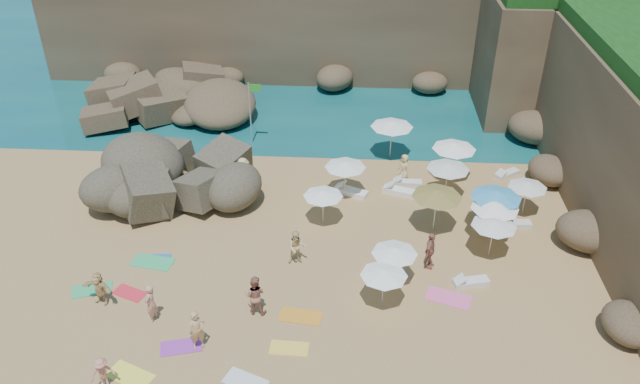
# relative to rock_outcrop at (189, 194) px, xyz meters

# --- Properties ---
(ground) EXTENTS (120.00, 120.00, 0.00)m
(ground) POSITION_rel_rock_outcrop_xyz_m (5.36, -5.46, 0.00)
(ground) COLOR tan
(ground) RESTS_ON ground
(seawater) EXTENTS (120.00, 120.00, 0.00)m
(seawater) POSITION_rel_rock_outcrop_xyz_m (5.36, 24.54, 0.00)
(seawater) COLOR #0C4751
(seawater) RESTS_ON ground
(cliff_back) EXTENTS (44.00, 8.00, 8.00)m
(cliff_back) POSITION_rel_rock_outcrop_xyz_m (7.36, 19.54, 4.00)
(cliff_back) COLOR brown
(cliff_back) RESTS_ON ground
(cliff_corner) EXTENTS (10.00, 12.00, 8.00)m
(cliff_corner) POSITION_rel_rock_outcrop_xyz_m (22.36, 14.54, 4.00)
(cliff_corner) COLOR brown
(cliff_corner) RESTS_ON ground
(rock_promontory) EXTENTS (12.00, 7.00, 2.00)m
(rock_promontory) POSITION_rel_rock_outcrop_xyz_m (-5.64, 10.54, 0.00)
(rock_promontory) COLOR brown
(rock_promontory) RESTS_ON ground
(marina_masts) EXTENTS (3.10, 0.10, 6.00)m
(marina_masts) POSITION_rel_rock_outcrop_xyz_m (-11.14, 24.54, 3.00)
(marina_masts) COLOR white
(marina_masts) RESTS_ON ground
(rock_outcrop) EXTENTS (8.38, 7.35, 2.80)m
(rock_outcrop) POSITION_rel_rock_outcrop_xyz_m (0.00, 0.00, 0.00)
(rock_outcrop) COLOR brown
(rock_outcrop) RESTS_ON ground
(flag_pole) EXTENTS (0.79, 0.08, 4.05)m
(flag_pole) POSITION_rel_rock_outcrop_xyz_m (2.64, 6.27, 2.58)
(flag_pole) COLOR silver
(flag_pole) RESTS_ON ground
(parasol_0) EXTENTS (2.54, 2.54, 2.41)m
(parasol_0) POSITION_rel_rock_outcrop_xyz_m (11.16, 4.99, 2.21)
(parasol_0) COLOR silver
(parasol_0) RESTS_ON ground
(parasol_1) EXTENTS (2.29, 2.29, 2.17)m
(parasol_1) POSITION_rel_rock_outcrop_xyz_m (13.99, 0.55, 1.99)
(parasol_1) COLOR silver
(parasol_1) RESTS_ON ground
(parasol_2) EXTENTS (2.23, 2.23, 2.11)m
(parasol_2) POSITION_rel_rock_outcrop_xyz_m (8.53, 0.49, 1.93)
(parasol_2) COLOR silver
(parasol_2) RESTS_ON ground
(parasol_3) EXTENTS (2.45, 2.45, 2.32)m
(parasol_3) POSITION_rel_rock_outcrop_xyz_m (14.53, 2.57, 2.13)
(parasol_3) COLOR silver
(parasol_3) RESTS_ON ground
(parasol_4) EXTENTS (2.00, 2.00, 1.89)m
(parasol_4) POSITION_rel_rock_outcrop_xyz_m (17.91, -0.69, 1.74)
(parasol_4) COLOR silver
(parasol_4) RESTS_ON ground
(parasol_5) EXTENTS (2.02, 2.02, 1.91)m
(parasol_5) POSITION_rel_rock_outcrop_xyz_m (7.50, -2.19, 1.76)
(parasol_5) COLOR silver
(parasol_5) RESTS_ON ground
(parasol_6) EXTENTS (2.51, 2.51, 2.37)m
(parasol_6) POSITION_rel_rock_outcrop_xyz_m (13.09, -2.50, 2.18)
(parasol_6) COLOR silver
(parasol_6) RESTS_ON ground
(parasol_7) EXTENTS (2.32, 2.32, 2.20)m
(parasol_7) POSITION_rel_rock_outcrop_xyz_m (15.79, -3.17, 2.01)
(parasol_7) COLOR silver
(parasol_7) RESTS_ON ground
(parasol_8) EXTENTS (2.13, 2.13, 2.01)m
(parasol_8) POSITION_rel_rock_outcrop_xyz_m (15.56, -4.39, 1.85)
(parasol_8) COLOR silver
(parasol_8) RESTS_ON ground
(parasol_9) EXTENTS (2.05, 2.05, 1.94)m
(parasol_9) POSITION_rel_rock_outcrop_xyz_m (10.89, -6.68, 1.78)
(parasol_9) COLOR silver
(parasol_9) RESTS_ON ground
(parasol_10) EXTENTS (2.49, 2.49, 2.36)m
(parasol_10) POSITION_rel_rock_outcrop_xyz_m (15.96, -2.39, 2.16)
(parasol_10) COLOR silver
(parasol_10) RESTS_ON ground
(parasol_11) EXTENTS (2.02, 2.02, 1.91)m
(parasol_11) POSITION_rel_rock_outcrop_xyz_m (10.39, -8.16, 1.75)
(parasol_11) COLOR silver
(parasol_11) RESTS_ON ground
(lounger_0) EXTENTS (1.61, 0.55, 0.25)m
(lounger_0) POSITION_rel_rock_outcrop_xyz_m (12.03, 1.77, 0.12)
(lounger_0) COLOR silver
(lounger_0) RESTS_ON ground
(lounger_1) EXTENTS (1.97, 1.35, 0.29)m
(lounger_1) POSITION_rel_rock_outcrop_xyz_m (8.87, 0.59, 0.15)
(lounger_1) COLOR white
(lounger_1) RESTS_ON ground
(lounger_2) EXTENTS (1.57, 1.32, 0.24)m
(lounger_2) POSITION_rel_rock_outcrop_xyz_m (17.84, 3.12, 0.12)
(lounger_2) COLOR silver
(lounger_2) RESTS_ON ground
(lounger_3) EXTENTS (1.93, 1.17, 0.28)m
(lounger_3) POSITION_rel_rock_outcrop_xyz_m (11.57, 0.81, 0.14)
(lounger_3) COLOR white
(lounger_3) RESTS_ON ground
(lounger_4) EXTENTS (1.66, 0.65, 0.25)m
(lounger_4) POSITION_rel_rock_outcrop_xyz_m (17.27, -1.93, 0.13)
(lounger_4) COLOR silver
(lounger_4) RESTS_ON ground
(lounger_5) EXTENTS (1.69, 0.91, 0.25)m
(lounger_5) POSITION_rel_rock_outcrop_xyz_m (14.40, -6.62, 0.12)
(lounger_5) COLOR silver
(lounger_5) RESTS_ON ground
(towel_3) EXTENTS (1.90, 1.32, 0.03)m
(towel_3) POSITION_rel_rock_outcrop_xyz_m (-2.44, -8.05, 0.02)
(towel_3) COLOR #31AC64
(towel_3) RESTS_ON ground
(towel_4) EXTENTS (1.99, 1.52, 0.03)m
(towel_4) POSITION_rel_rock_outcrop_xyz_m (0.81, -12.72, 0.02)
(towel_4) COLOR #FFF443
(towel_4) RESTS_ON ground
(towel_5) EXTENTS (1.83, 1.38, 0.03)m
(towel_5) POSITION_rel_rock_outcrop_xyz_m (5.20, -12.72, 0.01)
(towel_5) COLOR silver
(towel_5) RESTS_ON ground
(towel_6) EXTENTS (1.80, 1.21, 0.03)m
(towel_6) POSITION_rel_rock_outcrop_xyz_m (2.37, -11.14, 0.01)
(towel_6) COLOR purple
(towel_6) RESTS_ON ground
(towel_7) EXTENTS (1.63, 1.23, 0.03)m
(towel_7) POSITION_rel_rock_outcrop_xyz_m (-0.70, -8.16, 0.01)
(towel_7) COLOR red
(towel_7) RESTS_ON ground
(towel_8) EXTENTS (1.71, 0.97, 0.03)m
(towel_8) POSITION_rel_rock_outcrop_xyz_m (-0.35, -5.78, 0.01)
(towel_8) COLOR blue
(towel_8) RESTS_ON ground
(towel_9) EXTENTS (2.15, 1.53, 0.03)m
(towel_9) POSITION_rel_rock_outcrop_xyz_m (13.30, -7.61, 0.02)
(towel_9) COLOR pink
(towel_9) RESTS_ON ground
(towel_10) EXTENTS (1.86, 1.09, 0.03)m
(towel_10) POSITION_rel_rock_outcrop_xyz_m (6.96, -9.14, 0.02)
(towel_10) COLOR orange
(towel_10) RESTS_ON ground
(towel_11) EXTENTS (2.09, 1.30, 0.03)m
(towel_11) POSITION_rel_rock_outcrop_xyz_m (-0.31, -5.97, 0.02)
(towel_11) COLOR #33B368
(towel_11) RESTS_ON ground
(towel_12) EXTENTS (1.56, 0.82, 0.03)m
(towel_12) POSITION_rel_rock_outcrop_xyz_m (6.66, -10.96, 0.01)
(towel_12) COLOR yellow
(towel_12) RESTS_ON ground
(person_stand_1) EXTENTS (0.98, 0.80, 1.88)m
(person_stand_1) POSITION_rel_rock_outcrop_xyz_m (5.04, -8.97, 0.94)
(person_stand_1) COLOR #A36551
(person_stand_1) RESTS_ON ground
(person_stand_2) EXTENTS (1.28, 1.19, 1.92)m
(person_stand_2) POSITION_rel_rock_outcrop_xyz_m (2.93, 0.78, 0.96)
(person_stand_2) COLOR #E1BB80
(person_stand_2) RESTS_ON ground
(person_stand_3) EXTENTS (0.84, 1.20, 1.88)m
(person_stand_3) POSITION_rel_rock_outcrop_xyz_m (12.61, -5.48, 0.94)
(person_stand_3) COLOR #9F624F
(person_stand_3) RESTS_ON ground
(person_stand_4) EXTENTS (0.80, 0.89, 1.60)m
(person_stand_4) POSITION_rel_rock_outcrop_xyz_m (11.83, 2.33, 0.80)
(person_stand_4) COLOR #DEB874
(person_stand_4) RESTS_ON ground
(person_stand_5) EXTENTS (1.80, 1.02, 1.86)m
(person_stand_5) POSITION_rel_rock_outcrop_xyz_m (-0.93, 0.47, 0.93)
(person_stand_5) COLOR #A88754
(person_stand_5) RESTS_ON ground
(person_stand_6) EXTENTS (0.55, 0.73, 1.81)m
(person_stand_6) POSITION_rel_rock_outcrop_xyz_m (0.83, -9.68, 0.90)
(person_stand_6) COLOR tan
(person_stand_6) RESTS_ON ground
(person_lie_0) EXTENTS (1.43, 1.66, 0.37)m
(person_lie_0) POSITION_rel_rock_outcrop_xyz_m (0.08, -13.29, 0.19)
(person_lie_0) COLOR tan
(person_lie_0) RESTS_ON ground
(person_lie_3) EXTENTS (1.89, 1.96, 0.42)m
(person_lie_3) POSITION_rel_rock_outcrop_xyz_m (-1.68, -8.80, 0.21)
(person_lie_3) COLOR tan
(person_lie_3) RESTS_ON ground
(person_lie_4) EXTENTS (1.43, 1.87, 0.43)m
(person_lie_4) POSITION_rel_rock_outcrop_xyz_m (3.09, -11.11, 0.21)
(person_lie_4) COLOR tan
(person_lie_4) RESTS_ON ground
(person_lie_5) EXTENTS (1.10, 1.84, 0.65)m
(person_lie_5) POSITION_rel_rock_outcrop_xyz_m (6.48, -5.56, 0.33)
(person_lie_5) COLOR #DFBD7E
(person_lie_5) RESTS_ON ground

